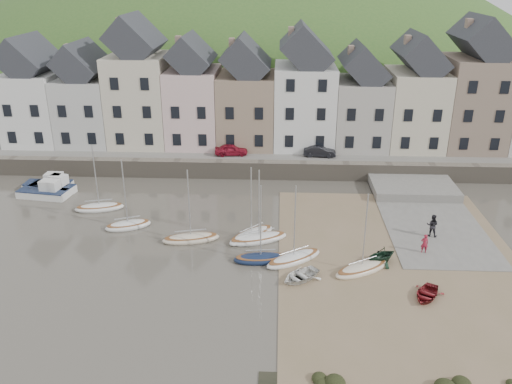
{
  "coord_description": "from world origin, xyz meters",
  "views": [
    {
      "loc": [
        1.9,
        -34.59,
        20.11
      ],
      "look_at": [
        0.0,
        6.0,
        3.0
      ],
      "focal_mm": 37.15,
      "sensor_mm": 36.0,
      "label": 1
    }
  ],
  "objects_px": {
    "rowboat_green": "(382,255)",
    "person_red": "(425,243)",
    "car_left": "(231,150)",
    "car_right": "(320,151)",
    "rowboat_red": "(426,294)",
    "person_dark": "(432,225)",
    "rowboat_white": "(300,276)",
    "sailboat_0": "(99,207)"
  },
  "relations": [
    {
      "from": "rowboat_green",
      "to": "person_dark",
      "type": "height_order",
      "value": "person_dark"
    },
    {
      "from": "rowboat_red",
      "to": "person_dark",
      "type": "xyz_separation_m",
      "value": [
        2.56,
        8.85,
        0.72
      ]
    },
    {
      "from": "rowboat_red",
      "to": "person_red",
      "type": "relative_size",
      "value": 1.76
    },
    {
      "from": "rowboat_red",
      "to": "person_dark",
      "type": "height_order",
      "value": "person_dark"
    },
    {
      "from": "rowboat_green",
      "to": "car_right",
      "type": "distance_m",
      "value": 19.91
    },
    {
      "from": "rowboat_white",
      "to": "rowboat_red",
      "type": "relative_size",
      "value": 1.12
    },
    {
      "from": "rowboat_green",
      "to": "person_red",
      "type": "relative_size",
      "value": 1.58
    },
    {
      "from": "rowboat_red",
      "to": "car_left",
      "type": "distance_m",
      "value": 28.43
    },
    {
      "from": "rowboat_red",
      "to": "person_red",
      "type": "bearing_deg",
      "value": 108.21
    },
    {
      "from": "car_right",
      "to": "car_left",
      "type": "bearing_deg",
      "value": 94.66
    },
    {
      "from": "sailboat_0",
      "to": "rowboat_white",
      "type": "relative_size",
      "value": 2.08
    },
    {
      "from": "car_left",
      "to": "car_right",
      "type": "bearing_deg",
      "value": -95.75
    },
    {
      "from": "rowboat_white",
      "to": "car_right",
      "type": "bearing_deg",
      "value": 131.38
    },
    {
      "from": "rowboat_red",
      "to": "person_dark",
      "type": "bearing_deg",
      "value": 104.0
    },
    {
      "from": "rowboat_white",
      "to": "car_left",
      "type": "height_order",
      "value": "car_left"
    },
    {
      "from": "sailboat_0",
      "to": "rowboat_green",
      "type": "relative_size",
      "value": 2.6
    },
    {
      "from": "rowboat_white",
      "to": "person_red",
      "type": "relative_size",
      "value": 1.97
    },
    {
      "from": "rowboat_white",
      "to": "car_left",
      "type": "xyz_separation_m",
      "value": [
        -6.82,
        22.19,
        1.83
      ]
    },
    {
      "from": "rowboat_green",
      "to": "rowboat_red",
      "type": "height_order",
      "value": "rowboat_green"
    },
    {
      "from": "car_left",
      "to": "car_right",
      "type": "height_order",
      "value": "car_left"
    },
    {
      "from": "rowboat_white",
      "to": "person_red",
      "type": "bearing_deg",
      "value": 72.15
    },
    {
      "from": "sailboat_0",
      "to": "car_right",
      "type": "distance_m",
      "value": 23.44
    },
    {
      "from": "person_red",
      "to": "person_dark",
      "type": "bearing_deg",
      "value": -112.4
    },
    {
      "from": "rowboat_white",
      "to": "rowboat_red",
      "type": "distance_m",
      "value": 8.48
    },
    {
      "from": "rowboat_white",
      "to": "rowboat_red",
      "type": "height_order",
      "value": "rowboat_white"
    },
    {
      "from": "rowboat_green",
      "to": "sailboat_0",
      "type": "bearing_deg",
      "value": -140.21
    },
    {
      "from": "person_dark",
      "to": "rowboat_white",
      "type": "bearing_deg",
      "value": 53.69
    },
    {
      "from": "rowboat_red",
      "to": "car_right",
      "type": "distance_m",
      "value": 24.73
    },
    {
      "from": "sailboat_0",
      "to": "person_red",
      "type": "distance_m",
      "value": 28.19
    },
    {
      "from": "rowboat_red",
      "to": "rowboat_green",
      "type": "bearing_deg",
      "value": 146.63
    },
    {
      "from": "rowboat_green",
      "to": "car_right",
      "type": "bearing_deg",
      "value": 158.85
    },
    {
      "from": "sailboat_0",
      "to": "car_left",
      "type": "xyz_separation_m",
      "value": [
        10.99,
        11.21,
        1.94
      ]
    },
    {
      "from": "rowboat_white",
      "to": "car_right",
      "type": "xyz_separation_m",
      "value": [
        2.7,
        22.19,
        1.79
      ]
    },
    {
      "from": "rowboat_red",
      "to": "person_dark",
      "type": "distance_m",
      "value": 9.24
    },
    {
      "from": "person_red",
      "to": "car_left",
      "type": "xyz_separation_m",
      "value": [
        -16.37,
        17.97,
        1.31
      ]
    },
    {
      "from": "rowboat_green",
      "to": "rowboat_red",
      "type": "distance_m",
      "value": 4.99
    },
    {
      "from": "person_dark",
      "to": "car_left",
      "type": "xyz_separation_m",
      "value": [
        -17.66,
        15.17,
        1.14
      ]
    },
    {
      "from": "sailboat_0",
      "to": "person_dark",
      "type": "distance_m",
      "value": 28.93
    },
    {
      "from": "sailboat_0",
      "to": "person_dark",
      "type": "xyz_separation_m",
      "value": [
        28.65,
        -3.96,
        0.8
      ]
    },
    {
      "from": "rowboat_red",
      "to": "car_left",
      "type": "xyz_separation_m",
      "value": [
        -15.09,
        24.02,
        1.86
      ]
    },
    {
      "from": "rowboat_red",
      "to": "rowboat_white",
      "type": "bearing_deg",
      "value": -162.32
    },
    {
      "from": "rowboat_white",
      "to": "car_right",
      "type": "height_order",
      "value": "car_right"
    }
  ]
}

